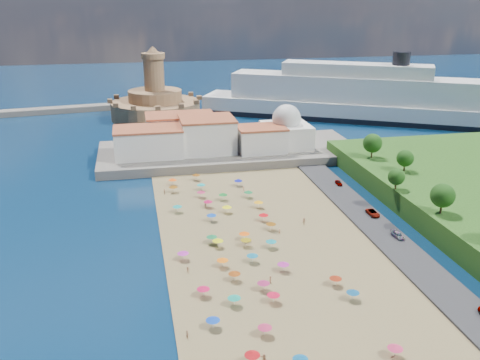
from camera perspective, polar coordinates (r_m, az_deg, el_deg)
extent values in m
plane|color=#071938|center=(120.10, 0.53, -7.63)|extent=(700.00, 700.00, 0.00)
cube|color=#59544C|center=(188.19, -1.14, 3.01)|extent=(90.00, 36.00, 3.00)
cube|color=#59544C|center=(219.45, -8.51, 5.10)|extent=(18.00, 70.00, 2.40)
cube|color=silver|center=(179.92, -9.74, 3.94)|extent=(22.00, 14.00, 9.00)
cube|color=silver|center=(183.19, -3.51, 4.79)|extent=(18.00, 16.00, 11.00)
cube|color=silver|center=(183.08, 2.28, 4.32)|extent=(16.00, 12.00, 8.00)
cube|color=silver|center=(194.00, -6.37, 5.38)|extent=(24.00, 14.00, 10.00)
cube|color=silver|center=(189.36, 4.94, 4.77)|extent=(16.00, 16.00, 8.00)
sphere|color=silver|center=(187.94, 4.99, 6.54)|extent=(10.00, 10.00, 10.00)
cylinder|color=silver|center=(187.14, 5.02, 7.67)|extent=(1.20, 1.20, 1.60)
cylinder|color=#9E754F|center=(248.04, -8.97, 7.39)|extent=(40.00, 40.00, 8.00)
cylinder|color=#9E754F|center=(246.79, -9.05, 8.86)|extent=(24.00, 24.00, 5.00)
cylinder|color=#9E754F|center=(245.28, -9.17, 11.05)|extent=(9.00, 9.00, 14.00)
cylinder|color=#9E754F|center=(244.26, -9.27, 12.95)|extent=(10.40, 10.40, 2.40)
cone|color=#9E754F|center=(243.98, -9.30, 13.58)|extent=(6.00, 6.00, 3.00)
cube|color=black|center=(249.88, 11.98, 6.62)|extent=(133.07, 84.95, 2.25)
cube|color=white|center=(249.24, 12.03, 7.30)|extent=(132.00, 84.12, 8.34)
cube|color=white|center=(247.46, 12.19, 9.50)|extent=(105.78, 67.62, 11.12)
cube|color=white|center=(246.23, 12.33, 11.41)|extent=(63.25, 42.30, 5.56)
cylinder|color=black|center=(244.76, 16.84, 12.31)|extent=(7.42, 7.42, 5.56)
cylinder|color=gray|center=(114.54, 1.32, -8.35)|extent=(0.07, 0.07, 2.00)
cone|color=#0F6990|center=(114.12, 1.33, -7.95)|extent=(2.50, 2.50, 0.60)
cylinder|color=gray|center=(107.79, -0.60, -10.25)|extent=(0.07, 0.07, 2.00)
cone|color=#8D3C0C|center=(107.35, -0.60, -9.83)|extent=(2.50, 2.50, 0.60)
cylinder|color=gray|center=(140.30, -6.70, -3.08)|extent=(0.07, 0.07, 2.00)
cone|color=#0F928E|center=(139.96, -6.71, -2.74)|extent=(2.50, 2.50, 0.60)
cylinder|color=gray|center=(163.64, -4.70, 0.31)|extent=(0.07, 0.07, 2.00)
cone|color=#82440B|center=(163.35, -4.70, 0.61)|extent=(2.50, 2.50, 0.60)
cylinder|color=gray|center=(104.73, 2.51, -11.23)|extent=(0.07, 0.07, 2.00)
cone|color=#9F2258|center=(104.27, 2.52, -10.80)|extent=(2.50, 2.50, 0.60)
cylinder|color=gray|center=(129.44, 3.32, -4.96)|extent=(0.07, 0.07, 2.00)
cone|color=#80480B|center=(129.07, 3.33, -4.60)|extent=(2.50, 2.50, 0.60)
cylinder|color=gray|center=(158.24, -0.18, -0.30)|extent=(0.07, 0.07, 2.00)
cone|color=#0D15AD|center=(157.94, -0.18, 0.01)|extent=(2.50, 2.50, 0.60)
cylinder|color=gray|center=(122.93, -3.03, -6.34)|extent=(0.07, 0.07, 2.00)
cone|color=#14723E|center=(122.54, -3.04, -5.96)|extent=(2.50, 2.50, 0.60)
cylinder|color=gray|center=(155.26, -4.16, -0.75)|extent=(0.07, 0.07, 2.00)
cone|color=#109897|center=(154.96, -4.17, -0.43)|extent=(2.50, 2.50, 0.60)
cylinder|color=gray|center=(121.30, 0.64, -6.68)|extent=(0.07, 0.07, 2.00)
cone|color=#96810D|center=(120.91, 0.64, -6.30)|extent=(2.50, 2.50, 0.60)
cylinder|color=gray|center=(94.41, -2.90, -15.01)|extent=(0.07, 0.07, 2.00)
cone|color=#0E3EBA|center=(93.90, -2.91, -14.56)|extent=(2.50, 2.50, 0.60)
cylinder|color=gray|center=(149.60, -4.16, -1.54)|extent=(0.07, 0.07, 2.00)
cone|color=#BA2755|center=(149.28, -4.17, -1.22)|extent=(2.50, 2.50, 0.60)
cylinder|color=gray|center=(116.13, -6.09, -8.05)|extent=(0.07, 0.07, 2.00)
cone|color=#C129B3|center=(115.72, -6.11, -7.66)|extent=(2.50, 2.50, 0.60)
cylinder|color=gray|center=(154.24, -7.12, -0.99)|extent=(0.07, 0.07, 2.00)
cone|color=#804A0B|center=(153.93, -7.13, -0.67)|extent=(2.50, 2.50, 0.60)
cylinder|color=gray|center=(147.44, -1.82, -1.82)|extent=(0.07, 0.07, 2.00)
cone|color=#157727|center=(147.12, -1.83, -1.49)|extent=(2.50, 2.50, 0.60)
cylinder|color=gray|center=(124.27, 0.47, -6.01)|extent=(0.07, 0.07, 2.00)
cone|color=#FD5C0B|center=(123.88, 0.47, -5.64)|extent=(2.50, 2.50, 0.60)
cylinder|color=gray|center=(121.04, -2.37, -6.76)|extent=(0.07, 0.07, 2.00)
cone|color=#DFE80C|center=(120.65, -2.38, -6.37)|extent=(2.50, 2.50, 0.60)
cylinder|color=gray|center=(149.20, 0.90, -1.55)|extent=(0.07, 0.07, 2.00)
cone|color=#147136|center=(148.88, 0.90, -1.22)|extent=(2.50, 2.50, 0.60)
cylinder|color=gray|center=(142.78, -3.43, -2.57)|extent=(0.07, 0.07, 2.00)
cone|color=#B10E46|center=(142.45, -3.44, -2.23)|extent=(2.50, 2.50, 0.60)
cylinder|color=gray|center=(103.03, -3.93, -11.82)|extent=(0.07, 0.07, 2.00)
cone|color=#CA1046|center=(102.57, -3.94, -11.39)|extent=(2.50, 2.50, 0.60)
cylinder|color=gray|center=(91.42, 16.19, -17.17)|extent=(0.07, 0.07, 2.00)
cone|color=#C12956|center=(90.90, 16.25, -16.71)|extent=(2.50, 2.50, 0.60)
cylinder|color=gray|center=(142.24, 1.99, -2.63)|extent=(0.07, 0.07, 2.00)
cone|color=#F3A40D|center=(141.91, 1.99, -2.30)|extent=(2.50, 2.50, 0.60)
cylinder|color=gray|center=(139.05, -1.41, -3.16)|extent=(0.07, 0.07, 2.00)
cone|color=#F9F70D|center=(138.71, -1.41, -2.82)|extent=(2.50, 2.50, 0.60)
cylinder|color=gray|center=(107.80, 10.14, -10.58)|extent=(0.07, 0.07, 2.00)
cone|color=maroon|center=(107.36, 10.17, -10.16)|extent=(2.50, 2.50, 0.60)
cylinder|color=gray|center=(111.51, 4.63, -9.24)|extent=(0.07, 0.07, 2.00)
cone|color=#C0299B|center=(111.08, 4.64, -8.83)|extent=(2.50, 2.50, 0.60)
cylinder|color=gray|center=(134.26, -3.06, -4.03)|extent=(0.07, 0.07, 2.00)
cone|color=#0D43B5|center=(133.90, -3.07, -3.68)|extent=(2.50, 2.50, 0.60)
cylinder|color=gray|center=(134.32, 2.52, -4.01)|extent=(0.07, 0.07, 2.00)
cone|color=red|center=(133.97, 2.53, -3.66)|extent=(2.50, 2.50, 0.60)
cylinder|color=gray|center=(86.84, 1.31, -18.48)|extent=(0.07, 0.07, 2.00)
cone|color=#AD0D13|center=(86.29, 1.32, -18.01)|extent=(2.50, 2.50, 0.60)
cylinder|color=gray|center=(103.88, 11.93, -11.95)|extent=(0.07, 0.07, 2.00)
cone|color=#0D4D7F|center=(103.42, 11.96, -11.52)|extent=(2.50, 2.50, 0.60)
cylinder|color=gray|center=(120.76, 3.33, -6.84)|extent=(0.07, 0.07, 2.00)
cone|color=#0F8591|center=(120.37, 3.34, -6.46)|extent=(2.50, 2.50, 0.60)
cylinder|color=gray|center=(92.65, 2.66, -15.75)|extent=(0.07, 0.07, 2.00)
cone|color=#B42651|center=(92.13, 2.67, -15.30)|extent=(2.50, 2.50, 0.60)
cylinder|color=gray|center=(100.14, -0.63, -12.77)|extent=(0.07, 0.07, 2.00)
cone|color=#10957C|center=(99.66, -0.63, -12.33)|extent=(2.50, 2.50, 0.60)
cone|color=#0B5890|center=(85.97, 6.46, -18.31)|extent=(2.50, 2.50, 0.60)
cylinder|color=gray|center=(160.15, -7.21, -0.21)|extent=(0.07, 0.07, 2.00)
cone|color=#FF530B|center=(159.85, -7.22, 0.09)|extent=(2.50, 2.50, 0.60)
cylinder|color=gray|center=(101.17, 3.58, -12.45)|extent=(0.07, 0.07, 2.00)
cone|color=red|center=(100.70, 3.59, -12.01)|extent=(2.50, 2.50, 0.60)
cylinder|color=gray|center=(112.77, -1.87, -8.83)|extent=(0.07, 0.07, 2.00)
cone|color=orange|center=(112.35, -1.88, -8.42)|extent=(2.50, 2.50, 0.60)
imported|color=tan|center=(153.51, 0.37, -0.99)|extent=(0.73, 1.16, 1.73)
imported|color=tan|center=(142.95, -3.66, -2.59)|extent=(0.98, 1.08, 1.82)
imported|color=tan|center=(92.46, -5.64, -16.06)|extent=(0.68, 0.71, 1.63)
imported|color=tan|center=(87.06, 2.59, -18.50)|extent=(1.05, 1.67, 1.72)
imported|color=tan|center=(153.23, -8.06, -1.24)|extent=(0.70, 1.04, 1.65)
imported|color=tan|center=(127.48, 4.24, -5.49)|extent=(0.67, 0.68, 1.58)
imported|color=tan|center=(111.02, -5.58, -9.52)|extent=(0.95, 0.86, 1.61)
imported|color=tan|center=(133.53, 6.84, -4.37)|extent=(1.57, 1.19, 1.65)
imported|color=tan|center=(107.28, 3.27, -10.55)|extent=(0.63, 0.87, 1.65)
imported|color=gray|center=(140.82, 13.99, -3.41)|extent=(2.30, 4.86, 1.34)
imported|color=gray|center=(160.77, 10.49, -0.29)|extent=(1.68, 3.70, 1.23)
imported|color=gray|center=(129.92, 16.48, -5.66)|extent=(2.15, 4.38, 1.23)
cylinder|color=#382314|center=(132.51, 20.66, -2.69)|extent=(0.50, 0.50, 3.15)
sphere|color=#14380F|center=(131.53, 20.81, -1.54)|extent=(5.67, 5.67, 5.67)
cylinder|color=#382314|center=(144.92, 16.27, -0.48)|extent=(0.50, 0.50, 2.45)
sphere|color=#14380F|center=(144.22, 16.35, 0.34)|extent=(4.40, 4.40, 4.40)
cylinder|color=#382314|center=(160.56, 17.13, 1.41)|extent=(0.50, 0.50, 2.71)
sphere|color=#14380F|center=(159.86, 17.21, 2.24)|extent=(4.88, 4.88, 4.88)
cylinder|color=#382314|center=(170.96, 13.88, 2.88)|extent=(0.50, 0.50, 3.28)
sphere|color=#14380F|center=(170.17, 13.96, 3.83)|extent=(5.91, 5.91, 5.91)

